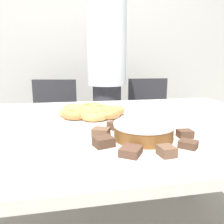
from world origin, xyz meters
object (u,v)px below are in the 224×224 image
(frosted_cake, at_px, (143,131))
(napkin, at_px, (208,110))
(office_chair_left, at_px, (53,133))
(plate_donuts, at_px, (91,116))
(office_chair_right, at_px, (152,128))
(person_standing, at_px, (107,78))
(plate_cake, at_px, (143,140))

(frosted_cake, bearing_deg, napkin, 39.23)
(office_chair_left, distance_m, plate_donuts, 1.02)
(office_chair_right, bearing_deg, plate_donuts, -125.38)
(person_standing, bearing_deg, napkin, -57.40)
(napkin, bearing_deg, office_chair_right, 87.95)
(plate_donuts, distance_m, napkin, 0.63)
(office_chair_right, distance_m, napkin, 0.95)
(office_chair_right, xyz_separation_m, frosted_cake, (-0.54, -1.30, 0.38))
(frosted_cake, bearing_deg, office_chair_left, 106.75)
(plate_donuts, relative_size, frosted_cake, 2.04)
(person_standing, distance_m, plate_donuts, 0.76)
(office_chair_left, xyz_separation_m, plate_donuts, (0.26, -0.92, 0.35))
(office_chair_left, relative_size, napkin, 7.87)
(plate_cake, distance_m, plate_donuts, 0.40)
(person_standing, bearing_deg, office_chair_right, 23.11)
(office_chair_left, bearing_deg, frosted_cake, -62.95)
(plate_cake, bearing_deg, office_chair_right, 67.51)
(plate_cake, height_order, napkin, plate_cake)
(plate_donuts, bearing_deg, office_chair_left, 105.91)
(office_chair_right, height_order, plate_cake, office_chair_right)
(person_standing, relative_size, plate_cake, 4.58)
(plate_cake, bearing_deg, office_chair_left, 106.75)
(office_chair_right, bearing_deg, napkin, -91.57)
(person_standing, relative_size, office_chair_right, 1.94)
(office_chair_left, bearing_deg, plate_donuts, -63.79)
(person_standing, xyz_separation_m, office_chair_left, (-0.46, 0.20, -0.49))
(frosted_cake, relative_size, napkin, 1.70)
(person_standing, relative_size, plate_donuts, 4.40)
(office_chair_left, relative_size, frosted_cake, 4.62)
(plate_donuts, height_order, frosted_cake, frosted_cake)
(plate_cake, distance_m, napkin, 0.65)
(office_chair_right, height_order, plate_donuts, office_chair_right)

